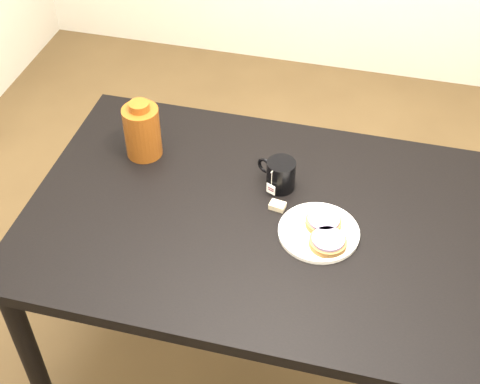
% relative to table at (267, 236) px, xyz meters
% --- Properties ---
extents(ground_plane, '(4.00, 4.00, 0.00)m').
position_rel_table_xyz_m(ground_plane, '(0.00, 0.00, -0.67)').
color(ground_plane, brown).
extents(table, '(1.40, 0.90, 0.75)m').
position_rel_table_xyz_m(table, '(0.00, 0.00, 0.00)').
color(table, black).
rests_on(table, ground_plane).
extents(plate, '(0.23, 0.23, 0.02)m').
position_rel_table_xyz_m(plate, '(0.15, -0.03, 0.09)').
color(plate, white).
rests_on(plate, table).
extents(bagel_back, '(0.12, 0.12, 0.03)m').
position_rel_table_xyz_m(bagel_back, '(0.16, -0.00, 0.11)').
color(bagel_back, brown).
rests_on(bagel_back, plate).
extents(bagel_front, '(0.15, 0.15, 0.03)m').
position_rel_table_xyz_m(bagel_front, '(0.18, -0.08, 0.11)').
color(bagel_front, brown).
rests_on(bagel_front, plate).
extents(mug, '(0.14, 0.11, 0.10)m').
position_rel_table_xyz_m(mug, '(0.01, 0.13, 0.13)').
color(mug, black).
rests_on(mug, table).
extents(teabag_pouch, '(0.05, 0.04, 0.02)m').
position_rel_table_xyz_m(teabag_pouch, '(0.02, 0.04, 0.09)').
color(teabag_pouch, '#C6B793').
rests_on(teabag_pouch, table).
extents(bagel_package, '(0.13, 0.13, 0.19)m').
position_rel_table_xyz_m(bagel_package, '(-0.44, 0.18, 0.17)').
color(bagel_package, '#57260B').
rests_on(bagel_package, table).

